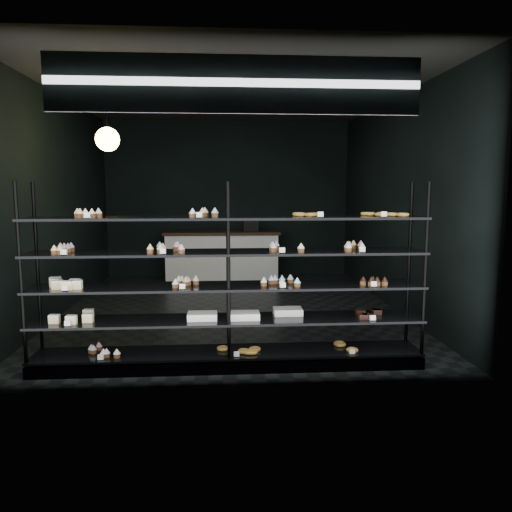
% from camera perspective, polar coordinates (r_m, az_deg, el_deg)
% --- Properties ---
extents(room, '(5.01, 6.01, 3.20)m').
position_cam_1_polar(room, '(7.47, -2.92, 5.90)').
color(room, black).
rests_on(room, ground).
extents(display_shelf, '(4.00, 0.50, 1.91)m').
position_cam_1_polar(display_shelf, '(5.16, -3.45, -5.89)').
color(display_shelf, black).
rests_on(display_shelf, room).
extents(signage, '(3.30, 0.05, 0.50)m').
position_cam_1_polar(signage, '(4.63, -2.32, 19.00)').
color(signage, '#0E1647').
rests_on(signage, room).
extents(pendant_lamp, '(0.30, 0.30, 0.88)m').
position_cam_1_polar(pendant_lamp, '(6.67, -16.62, 12.67)').
color(pendant_lamp, black).
rests_on(pendant_lamp, room).
extents(service_counter, '(2.30, 0.65, 1.23)m').
position_cam_1_polar(service_counter, '(10.06, -3.85, 0.13)').
color(service_counter, white).
rests_on(service_counter, room).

